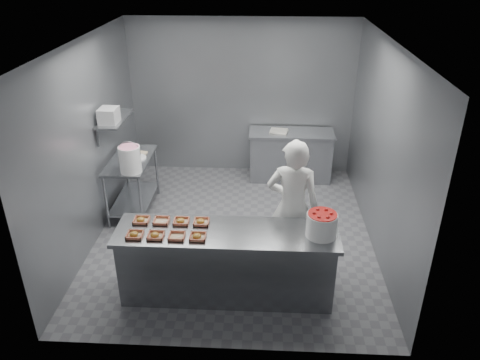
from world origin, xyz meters
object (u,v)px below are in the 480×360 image
tray_5 (161,221)px  appliance (109,116)px  service_counter (227,263)px  tray_4 (141,220)px  tray_2 (177,236)px  tray_6 (181,221)px  tray_7 (201,222)px  worker (292,207)px  prep_table (132,177)px  tray_0 (135,235)px  strawberry_tub (322,224)px  tray_3 (198,237)px  tray_1 (155,235)px  back_counter (290,155)px  glaze_bucket (130,159)px

tray_5 → appliance: bearing=123.0°
service_counter → tray_4: bearing=171.3°
service_counter → tray_2: (-0.55, -0.16, 0.47)m
tray_5 → service_counter: bearing=-11.3°
tray_6 → tray_4: bearing=180.0°
tray_7 → worker: (1.10, 0.44, -0.02)m
prep_table → tray_7: (1.34, -1.79, 0.33)m
tray_0 → strawberry_tub: bearing=3.6°
tray_4 → worker: worker is taller
tray_5 → tray_7: (0.48, -0.00, 0.00)m
tray_2 → tray_7: size_ratio=1.00×
tray_3 → tray_6: same height
tray_4 → tray_5: tray_4 is taller
tray_1 → tray_4: size_ratio=1.00×
tray_2 → strawberry_tub: 1.64m
back_counter → tray_3: (-1.21, -3.41, 0.47)m
worker → glaze_bucket: worker is taller
tray_7 → strawberry_tub: bearing=-7.5°
tray_5 → glaze_bucket: bearing=118.0°
service_counter → prep_table: bearing=130.2°
tray_0 → tray_1: same height
tray_2 → tray_5: (-0.24, 0.32, 0.00)m
prep_table → tray_3: (1.34, -2.11, 0.33)m
tray_4 → worker: bearing=13.6°
tray_2 → tray_3: tray_3 is taller
prep_table → tray_6: bearing=-58.6°
tray_1 → tray_7: 0.57m
tray_7 → glaze_bucket: bearing=131.5°
tray_1 → glaze_bucket: bearing=113.2°
tray_7 → appliance: appliance is taller
worker → tray_7: bearing=30.2°
back_counter → appliance: (-2.72, -1.51, 1.22)m
worker → tray_5: bearing=24.0°
prep_table → strawberry_tub: strawberry_tub is taller
service_counter → tray_6: size_ratio=13.88×
prep_table → service_counter: bearing=-49.8°
service_counter → back_counter: bearing=74.5°
tray_1 → appliance: 2.29m
glaze_bucket → service_counter: bearing=-45.0°
tray_3 → tray_0: bearing=180.0°
prep_table → tray_2: bearing=-62.5°
tray_4 → worker: size_ratio=0.10×
service_counter → tray_2: size_ratio=13.88×
tray_5 → appliance: size_ratio=0.65×
tray_1 → strawberry_tub: (1.87, 0.13, 0.13)m
tray_1 → worker: bearing=25.6°
tray_5 → glaze_bucket: 1.54m
tray_5 → tray_7: size_ratio=1.00×
back_counter → tray_5: bearing=-118.7°
tray_0 → tray_3: bearing=0.0°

